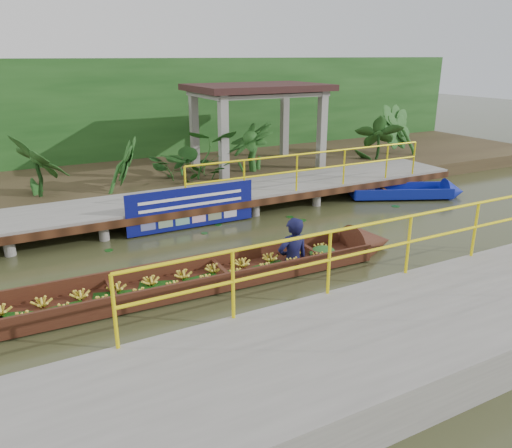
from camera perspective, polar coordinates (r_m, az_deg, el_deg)
name	(u,v)px	position (r m, az deg, el deg)	size (l,w,h in m)	color
ground	(273,256)	(10.79, 1.95, -3.65)	(80.00, 80.00, 0.00)	#35371B
land_strip	(163,175)	(17.33, -10.58, 5.49)	(30.00, 8.00, 0.45)	#34271A
far_dock	(211,197)	(13.56, -5.21, 3.14)	(16.00, 2.06, 1.66)	slate
near_dock	(467,318)	(8.39, 22.99, -9.91)	(18.00, 2.40, 1.73)	slate
pavilion	(257,96)	(16.99, 0.16, 14.40)	(4.40, 3.00, 3.00)	slate
foliage_backdrop	(139,115)	(19.40, -13.23, 12.05)	(30.00, 0.80, 4.00)	#194516
vendor_boat	(192,273)	(9.37, -7.33, -5.62)	(10.27, 1.32, 2.34)	#39180F
moored_blue_boat	(427,192)	(16.04, 18.92, 3.44)	(3.52, 2.25, 0.83)	#0D1A91
blue_banner	(192,207)	(12.37, -7.33, 1.90)	(3.29, 0.04, 1.03)	navy
tropical_plants	(251,147)	(15.95, -0.53, 8.79)	(14.44, 1.44, 1.80)	#194516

